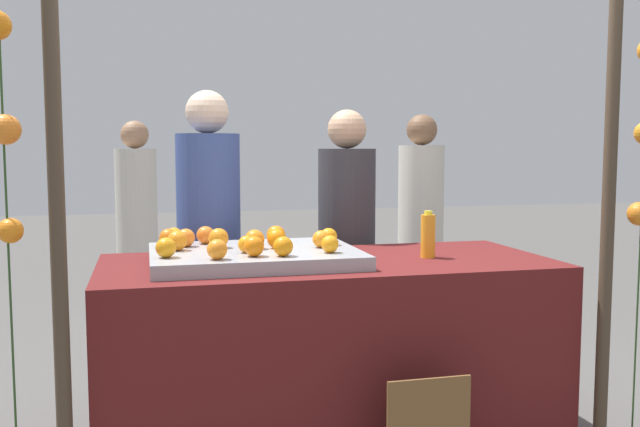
{
  "coord_description": "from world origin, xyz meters",
  "views": [
    {
      "loc": [
        -0.79,
        -3.03,
        1.38
      ],
      "look_at": [
        0.0,
        0.15,
        1.07
      ],
      "focal_mm": 39.13,
      "sensor_mm": 36.0,
      "label": 1
    }
  ],
  "objects_px": {
    "juice_bottle": "(428,236)",
    "vendor_left": "(209,260)",
    "orange_0": "(206,235)",
    "orange_1": "(186,238)",
    "vendor_right": "(347,262)",
    "stall_counter": "(328,353)"
  },
  "relations": [
    {
      "from": "orange_0",
      "to": "juice_bottle",
      "type": "distance_m",
      "value": 1.04
    },
    {
      "from": "vendor_left",
      "to": "vendor_right",
      "type": "relative_size",
      "value": 1.06
    },
    {
      "from": "orange_0",
      "to": "orange_1",
      "type": "xyz_separation_m",
      "value": [
        -0.1,
        -0.07,
        -0.0
      ]
    },
    {
      "from": "stall_counter",
      "to": "juice_bottle",
      "type": "height_order",
      "value": "juice_bottle"
    },
    {
      "from": "orange_0",
      "to": "vendor_left",
      "type": "bearing_deg",
      "value": 82.98
    },
    {
      "from": "orange_0",
      "to": "vendor_right",
      "type": "bearing_deg",
      "value": 27.07
    },
    {
      "from": "orange_1",
      "to": "vendor_left",
      "type": "xyz_separation_m",
      "value": [
        0.15,
        0.5,
        -0.19
      ]
    },
    {
      "from": "juice_bottle",
      "to": "vendor_left",
      "type": "height_order",
      "value": "vendor_left"
    },
    {
      "from": "vendor_left",
      "to": "juice_bottle",
      "type": "bearing_deg",
      "value": -36.78
    },
    {
      "from": "stall_counter",
      "to": "orange_1",
      "type": "bearing_deg",
      "value": 164.83
    },
    {
      "from": "vendor_left",
      "to": "orange_1",
      "type": "bearing_deg",
      "value": -106.38
    },
    {
      "from": "vendor_left",
      "to": "vendor_right",
      "type": "height_order",
      "value": "vendor_left"
    },
    {
      "from": "stall_counter",
      "to": "juice_bottle",
      "type": "relative_size",
      "value": 9.29
    },
    {
      "from": "orange_0",
      "to": "orange_1",
      "type": "relative_size",
      "value": 1.0
    },
    {
      "from": "orange_0",
      "to": "juice_bottle",
      "type": "height_order",
      "value": "juice_bottle"
    },
    {
      "from": "orange_1",
      "to": "vendor_right",
      "type": "bearing_deg",
      "value": 28.36
    },
    {
      "from": "vendor_left",
      "to": "stall_counter",
      "type": "bearing_deg",
      "value": -54.59
    },
    {
      "from": "juice_bottle",
      "to": "vendor_right",
      "type": "distance_m",
      "value": 0.76
    },
    {
      "from": "orange_0",
      "to": "orange_1",
      "type": "distance_m",
      "value": 0.12
    },
    {
      "from": "vendor_right",
      "to": "vendor_left",
      "type": "bearing_deg",
      "value": 178.96
    },
    {
      "from": "orange_1",
      "to": "vendor_right",
      "type": "xyz_separation_m",
      "value": [
        0.91,
        0.49,
        -0.23
      ]
    },
    {
      "from": "orange_0",
      "to": "juice_bottle",
      "type": "bearing_deg",
      "value": -15.7
    }
  ]
}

